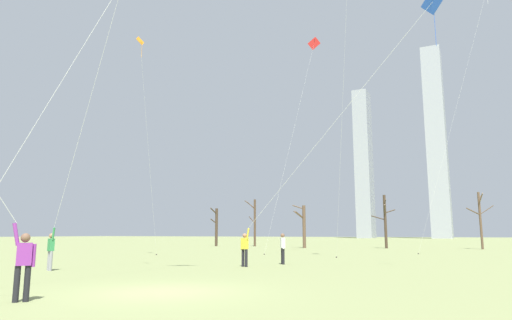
{
  "coord_description": "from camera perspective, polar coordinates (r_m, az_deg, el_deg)",
  "views": [
    {
      "loc": [
        8.1,
        -10.41,
        1.61
      ],
      "look_at": [
        0.0,
        6.0,
        4.61
      ],
      "focal_mm": 31.52,
      "sensor_mm": 36.0,
      "label": 1
    }
  ],
  "objects": [
    {
      "name": "bare_tree_left_of_center",
      "position": [
        51.38,
        6.06,
        -8.22
      ],
      "size": [
        1.51,
        1.6,
        4.85
      ],
      "color": "brown",
      "rests_on": "ground"
    },
    {
      "name": "distant_kite_drifting_left_white",
      "position": [
        42.71,
        26.2,
        14.58
      ],
      "size": [
        6.89,
        1.92,
        22.15
      ],
      "color": "white",
      "rests_on": "ground"
    },
    {
      "name": "ground_plane",
      "position": [
        13.29,
        -12.01,
        -16.08
      ],
      "size": [
        400.0,
        400.0,
        0.0
      ],
      "primitive_type": "plane",
      "color": "#848E56"
    },
    {
      "name": "bare_tree_far_right_edge",
      "position": [
        52.44,
        26.57,
        -6.53
      ],
      "size": [
        2.6,
        2.99,
        5.9
      ],
      "color": "brown",
      "rests_on": "ground"
    },
    {
      "name": "kite_flyer_midfield_left_purple",
      "position": [
        21.68,
        -23.72,
        -6.82
      ],
      "size": [
        5.06,
        1.07,
        13.82
      ],
      "color": "gray",
      "rests_on": "ground"
    },
    {
      "name": "distant_kite_drifting_right_orange",
      "position": [
        33.78,
        -14.18,
        10.45
      ],
      "size": [
        1.49,
        4.68,
        15.5
      ],
      "color": "orange",
      "rests_on": "ground"
    },
    {
      "name": "kite_flyer_far_back_blue",
      "position": [
        21.83,
        1.85,
        -6.83
      ],
      "size": [
        10.12,
        0.85,
        11.99
      ],
      "color": "black",
      "rests_on": "ground"
    },
    {
      "name": "kite_flyer_midfield_center_pink",
      "position": [
        14.84,
        -26.53,
        2.43
      ],
      "size": [
        4.02,
        5.31,
        14.96
      ],
      "color": "gray",
      "rests_on": "ground"
    },
    {
      "name": "bare_tree_center",
      "position": [
        51.93,
        16.07,
        -7.29
      ],
      "size": [
        2.42,
        2.46,
        5.85
      ],
      "color": "#423326",
      "rests_on": "ground"
    },
    {
      "name": "distant_kite_low_near_trees_red",
      "position": [
        40.06,
        6.95,
        12.75
      ],
      "size": [
        3.64,
        4.13,
        18.56
      ],
      "color": "red",
      "rests_on": "ground"
    },
    {
      "name": "skyline_mid_tower_right",
      "position": [
        163.64,
        21.94,
        2.2
      ],
      "size": [
        6.19,
        9.54,
        64.65
      ],
      "color": "#9EA3AD",
      "rests_on": "ground"
    },
    {
      "name": "bare_tree_leftmost",
      "position": [
        59.0,
        -5.07,
        -8.26
      ],
      "size": [
        1.17,
        3.07,
        4.88
      ],
      "color": "#423326",
      "rests_on": "ground"
    },
    {
      "name": "bare_tree_right_of_center",
      "position": [
        57.9,
        -0.2,
        -7.81
      ],
      "size": [
        1.88,
        1.48,
        5.94
      ],
      "color": "#4C3828",
      "rests_on": "ground"
    },
    {
      "name": "bystander_strolling_midfield",
      "position": [
        24.34,
        3.41,
        -10.96
      ],
      "size": [
        0.36,
        0.43,
        1.62
      ],
      "color": "black",
      "rests_on": "ground"
    },
    {
      "name": "skyline_short_annex",
      "position": [
        165.03,
        13.53,
        -0.43
      ],
      "size": [
        5.17,
        8.06,
        52.67
      ],
      "color": "#9EA3AD",
      "rests_on": "ground"
    }
  ]
}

